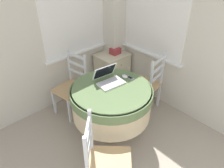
{
  "coord_description": "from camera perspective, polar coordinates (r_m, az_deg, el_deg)",
  "views": [
    {
      "loc": [
        -0.26,
        0.62,
        2.27
      ],
      "look_at": [
        1.37,
        2.38,
        0.69
      ],
      "focal_mm": 35.0,
      "sensor_mm": 36.0,
      "label": 1
    }
  ],
  "objects": [
    {
      "name": "corner_cabinet",
      "position": [
        3.92,
        0.09,
        3.56
      ],
      "size": [
        0.53,
        0.46,
        0.64
      ],
      "color": "beige",
      "rests_on": "ground_plane"
    },
    {
      "name": "dining_chair_near_back_window",
      "position": [
        3.33,
        -10.4,
        -0.58
      ],
      "size": [
        0.5,
        0.46,
        0.95
      ],
      "color": "tan",
      "rests_on": "ground_plane"
    },
    {
      "name": "dining_chair_camera_near",
      "position": [
        2.3,
        -2.01,
        -19.31
      ],
      "size": [
        0.58,
        0.58,
        0.95
      ],
      "color": "tan",
      "rests_on": "ground_plane"
    },
    {
      "name": "round_dining_table",
      "position": [
        2.76,
        -0.17,
        -4.16
      ],
      "size": [
        1.02,
        1.02,
        0.77
      ],
      "color": "#4C3D2D",
      "rests_on": "ground_plane"
    },
    {
      "name": "storage_box",
      "position": [
        3.77,
        0.84,
        8.64
      ],
      "size": [
        0.16,
        0.14,
        0.1
      ],
      "color": "#9E3338",
      "rests_on": "corner_cabinet"
    },
    {
      "name": "cell_phone",
      "position": [
        2.85,
        4.72,
        1.64
      ],
      "size": [
        0.05,
        0.11,
        0.01
      ],
      "color": "#B2B7BC",
      "rests_on": "round_dining_table"
    },
    {
      "name": "dining_chair_near_right_window",
      "position": [
        3.37,
        9.11,
        -0.07
      ],
      "size": [
        0.45,
        0.5,
        0.95
      ],
      "color": "tan",
      "rests_on": "ground_plane"
    },
    {
      "name": "laptop",
      "position": [
        2.74,
        -0.85,
        1.28
      ],
      "size": [
        0.36,
        0.33,
        0.2
      ],
      "color": "white",
      "rests_on": "round_dining_table"
    },
    {
      "name": "computer_mouse",
      "position": [
        2.84,
        3.35,
        1.96
      ],
      "size": [
        0.06,
        0.09,
        0.05
      ],
      "color": "white",
      "rests_on": "round_dining_table"
    },
    {
      "name": "corner_room_shell",
      "position": [
        2.5,
        4.21,
        9.82
      ],
      "size": [
        4.61,
        5.23,
        2.55
      ],
      "color": "beige",
      "rests_on": "ground_plane"
    }
  ]
}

